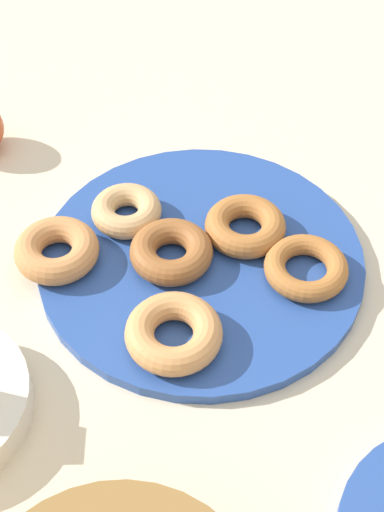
# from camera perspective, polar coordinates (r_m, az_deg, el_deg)

# --- Properties ---
(ground_plane) EXTENTS (2.40, 2.40, 0.00)m
(ground_plane) POSITION_cam_1_polar(r_m,az_deg,el_deg) (0.81, 0.71, -0.58)
(ground_plane) COLOR beige
(donut_plate) EXTENTS (0.35, 0.35, 0.01)m
(donut_plate) POSITION_cam_1_polar(r_m,az_deg,el_deg) (0.81, 0.71, -0.25)
(donut_plate) COLOR #284C9E
(donut_plate) RESTS_ON ground_plane
(donut_0) EXTENTS (0.10, 0.10, 0.03)m
(donut_0) POSITION_cam_1_polar(r_m,az_deg,el_deg) (0.83, -5.08, 3.49)
(donut_0) COLOR tan
(donut_0) RESTS_ON donut_plate
(donut_1) EXTENTS (0.10, 0.10, 0.03)m
(donut_1) POSITION_cam_1_polar(r_m,az_deg,el_deg) (0.79, -1.61, 0.33)
(donut_1) COLOR #995B2D
(donut_1) RESTS_ON donut_plate
(donut_2) EXTENTS (0.12, 0.12, 0.03)m
(donut_2) POSITION_cam_1_polar(r_m,az_deg,el_deg) (0.80, -10.40, 0.44)
(donut_2) COLOR #C6844C
(donut_2) RESTS_ON donut_plate
(donut_3) EXTENTS (0.13, 0.13, 0.03)m
(donut_3) POSITION_cam_1_polar(r_m,az_deg,el_deg) (0.72, -1.42, -5.96)
(donut_3) COLOR tan
(donut_3) RESTS_ON donut_plate
(donut_4) EXTENTS (0.11, 0.11, 0.02)m
(donut_4) POSITION_cam_1_polar(r_m,az_deg,el_deg) (0.79, 8.79, -0.91)
(donut_4) COLOR #AD6B33
(donut_4) RESTS_ON donut_plate
(donut_5) EXTENTS (0.12, 0.12, 0.03)m
(donut_5) POSITION_cam_1_polar(r_m,az_deg,el_deg) (0.82, 4.13, 2.32)
(donut_5) COLOR #AD6B33
(donut_5) RESTS_ON donut_plate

